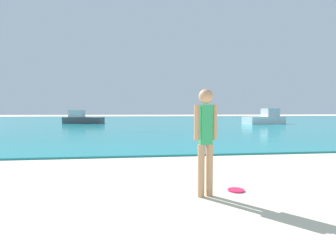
{
  "coord_description": "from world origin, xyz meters",
  "views": [
    {
      "loc": [
        -0.75,
        2.45,
        1.35
      ],
      "look_at": [
        0.11,
        8.96,
        0.98
      ],
      "focal_mm": 28.49,
      "sensor_mm": 36.0,
      "label": 1
    }
  ],
  "objects": [
    {
      "name": "boat_far",
      "position": [
        -5.98,
        31.09,
        0.54
      ],
      "size": [
        4.28,
        2.32,
        1.39
      ],
      "rotation": [
        0.0,
        0.0,
        -0.26
      ],
      "color": "#4C4C51",
      "rests_on": "water"
    },
    {
      "name": "frisbee",
      "position": [
        0.98,
        6.7,
        0.01
      ],
      "size": [
        0.28,
        0.28,
        0.03
      ],
      "primitive_type": "cylinder",
      "color": "#E51E4C",
      "rests_on": "ground"
    },
    {
      "name": "person_standing",
      "position": [
        0.38,
        6.49,
        0.96
      ],
      "size": [
        0.38,
        0.22,
        1.69
      ],
      "rotation": [
        0.0,
        0.0,
        0.2
      ],
      "color": "tan",
      "rests_on": "ground"
    },
    {
      "name": "boat_near",
      "position": [
        12.6,
        27.86,
        0.6
      ],
      "size": [
        4.8,
        2.83,
        1.55
      ],
      "rotation": [
        0.0,
        0.0,
        3.46
      ],
      "color": "white",
      "rests_on": "water"
    },
    {
      "name": "water",
      "position": [
        0.0,
        40.19,
        0.03
      ],
      "size": [
        160.0,
        60.0,
        0.06
      ],
      "primitive_type": "cube",
      "color": "teal",
      "rests_on": "ground"
    }
  ]
}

